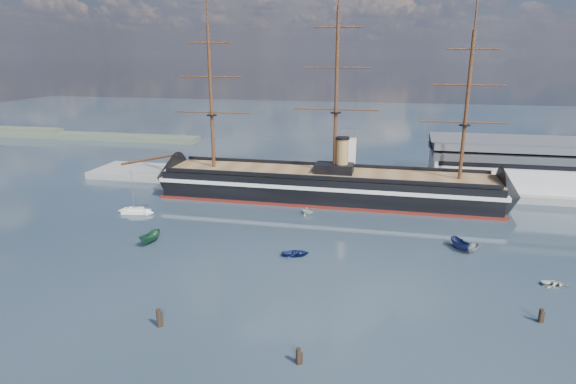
# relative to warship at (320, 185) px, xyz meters

# --- Properties ---
(ground) EXTENTS (600.00, 600.00, 0.00)m
(ground) POSITION_rel_warship_xyz_m (3.35, -20.00, -4.04)
(ground) COLOR #1C2932
(ground) RESTS_ON ground
(quay) EXTENTS (180.00, 18.00, 2.00)m
(quay) POSITION_rel_warship_xyz_m (13.35, 16.00, -4.04)
(quay) COLOR slate
(quay) RESTS_ON ground
(warehouse) EXTENTS (63.00, 21.00, 11.60)m
(warehouse) POSITION_rel_warship_xyz_m (61.35, 20.00, 3.95)
(warehouse) COLOR #B7BABC
(warehouse) RESTS_ON ground
(quay_tower) EXTENTS (5.00, 5.00, 15.00)m
(quay_tower) POSITION_rel_warship_xyz_m (6.35, 13.00, 5.72)
(quay_tower) COLOR silver
(quay_tower) RESTS_ON ground
(shoreline) EXTENTS (120.00, 10.00, 4.00)m
(shoreline) POSITION_rel_warship_xyz_m (-135.88, 75.00, -2.59)
(shoreline) COLOR #3F4C38
(shoreline) RESTS_ON ground
(warship) EXTENTS (112.93, 16.89, 53.94)m
(warship) POSITION_rel_warship_xyz_m (0.00, 0.00, 0.00)
(warship) COLOR black
(warship) RESTS_ON ground
(sailboat) EXTENTS (7.24, 3.14, 11.20)m
(sailboat) POSITION_rel_warship_xyz_m (-43.22, -21.34, -3.32)
(sailboat) COLOR silver
(sailboat) RESTS_ON ground
(motorboat_a) EXTENTS (7.67, 3.66, 2.95)m
(motorboat_a) POSITION_rel_warship_xyz_m (-30.30, -38.78, -4.04)
(motorboat_a) COLOR #1A452D
(motorboat_a) RESTS_ON ground
(motorboat_b) EXTENTS (2.22, 3.59, 1.56)m
(motorboat_b) POSITION_rel_warship_xyz_m (0.82, -38.75, -4.04)
(motorboat_b) COLOR navy
(motorboat_b) RESTS_ON ground
(motorboat_c) EXTENTS (5.29, 4.07, 2.01)m
(motorboat_c) POSITION_rel_warship_xyz_m (35.33, -29.78, -4.04)
(motorboat_c) COLOR gray
(motorboat_c) RESTS_ON ground
(motorboat_d) EXTENTS (4.65, 6.09, 2.05)m
(motorboat_d) POSITION_rel_warship_xyz_m (-1.25, -13.17, -4.04)
(motorboat_d) COLOR silver
(motorboat_d) RESTS_ON ground
(motorboat_e) EXTENTS (1.34, 2.74, 1.23)m
(motorboat_e) POSITION_rel_warship_xyz_m (46.99, -42.31, -4.04)
(motorboat_e) COLOR beige
(motorboat_e) RESTS_ON ground
(motorboat_f) EXTENTS (7.10, 5.14, 2.68)m
(motorboat_f) POSITION_rel_warship_xyz_m (33.06, -28.68, -4.04)
(motorboat_f) COLOR navy
(motorboat_f) RESTS_ON ground
(piling_near_left) EXTENTS (0.64, 0.64, 3.54)m
(piling_near_left) POSITION_rel_warship_xyz_m (-13.78, -68.09, -4.04)
(piling_near_left) COLOR black
(piling_near_left) RESTS_ON ground
(piling_near_mid) EXTENTS (0.64, 0.64, 2.98)m
(piling_near_mid) POSITION_rel_warship_xyz_m (7.79, -72.52, -4.04)
(piling_near_mid) COLOR black
(piling_near_mid) RESTS_ON ground
(piling_far_right) EXTENTS (0.64, 0.64, 2.94)m
(piling_far_right) POSITION_rel_warship_xyz_m (41.11, -55.27, -4.04)
(piling_far_right) COLOR black
(piling_far_right) RESTS_ON ground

